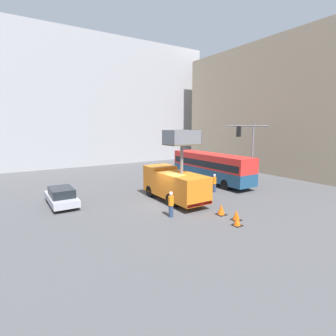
% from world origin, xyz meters
% --- Properties ---
extents(ground_plane, '(120.00, 120.00, 0.00)m').
position_xyz_m(ground_plane, '(0.00, 0.00, 0.00)').
color(ground_plane, '#4C4C4F').
extents(building_backdrop_far, '(44.00, 10.00, 19.96)m').
position_xyz_m(building_backdrop_far, '(0.00, 28.21, 9.98)').
color(building_backdrop_far, '#9E9EA3').
rests_on(building_backdrop_far, ground_plane).
extents(building_backdrop_side, '(10.00, 28.00, 17.02)m').
position_xyz_m(building_backdrop_side, '(23.25, 6.43, 8.51)').
color(building_backdrop_side, tan).
rests_on(building_backdrop_side, ground_plane).
extents(utility_truck, '(2.59, 6.68, 5.91)m').
position_xyz_m(utility_truck, '(1.26, 0.49, 1.59)').
color(utility_truck, orange).
rests_on(utility_truck, ground_plane).
extents(city_bus, '(2.48, 10.74, 3.19)m').
position_xyz_m(city_bus, '(8.74, 4.41, 1.87)').
color(city_bus, navy).
rests_on(city_bus, ground_plane).
extents(traffic_light_pole, '(3.88, 3.63, 6.49)m').
position_xyz_m(traffic_light_pole, '(8.98, -0.39, 4.41)').
color(traffic_light_pole, slate).
rests_on(traffic_light_pole, ground_plane).
extents(road_worker_near_truck, '(0.38, 0.38, 1.80)m').
position_xyz_m(road_worker_near_truck, '(-1.01, -2.55, 0.90)').
color(road_worker_near_truck, navy).
rests_on(road_worker_near_truck, ground_plane).
extents(road_worker_directing, '(0.38, 0.38, 1.74)m').
position_xyz_m(road_worker_directing, '(6.17, 1.00, 0.86)').
color(road_worker_directing, navy).
rests_on(road_worker_directing, ground_plane).
extents(traffic_cone_near_truck, '(0.67, 0.67, 0.76)m').
position_xyz_m(traffic_cone_near_truck, '(2.24, -4.08, 0.36)').
color(traffic_cone_near_truck, black).
rests_on(traffic_cone_near_truck, ground_plane).
extents(traffic_cone_mid_road, '(0.60, 0.60, 0.69)m').
position_xyz_m(traffic_cone_mid_road, '(2.34, -5.40, 0.32)').
color(traffic_cone_mid_road, black).
rests_on(traffic_cone_mid_road, ground_plane).
extents(traffic_cone_far_side, '(0.58, 0.58, 0.66)m').
position_xyz_m(traffic_cone_far_side, '(1.65, -6.12, 0.31)').
color(traffic_cone_far_side, black).
rests_on(traffic_cone_far_side, ground_plane).
extents(parked_car_curbside, '(1.88, 4.62, 1.44)m').
position_xyz_m(parked_car_curbside, '(-6.87, 4.29, 0.73)').
color(parked_car_curbside, '#A8A8B2').
rests_on(parked_car_curbside, ground_plane).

